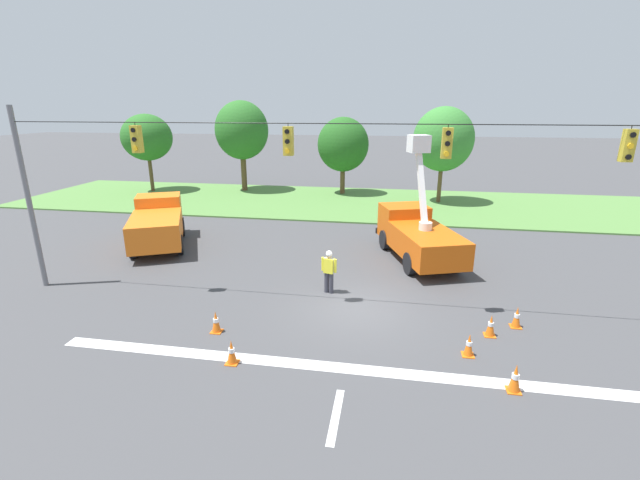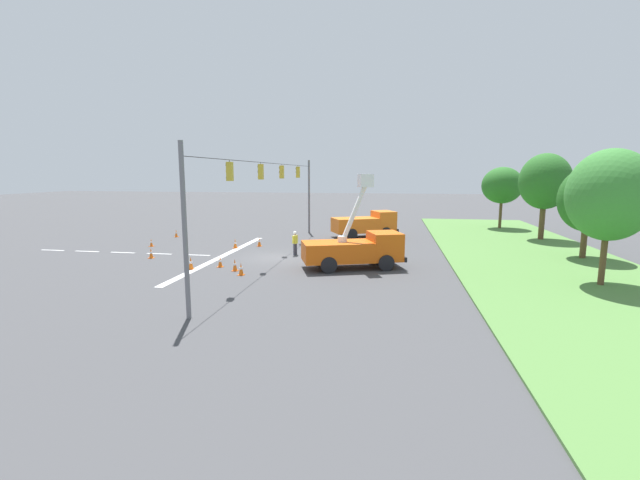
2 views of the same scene
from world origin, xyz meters
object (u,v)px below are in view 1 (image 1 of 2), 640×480
object	(u,v)px
traffic_cone_lane_edge_b	(216,322)
tree_west	(242,131)
tree_centre	(343,145)
traffic_cone_mid_right	(515,378)
road_worker	(329,269)
utility_truck_support_near	(158,223)
traffic_cone_foreground_right	(491,326)
traffic_cone_mid_left	(232,352)
traffic_cone_lane_edge_a	(517,317)
utility_truck_bucket_lift	(417,233)
traffic_cone_far_right	(469,345)
tree_east	(443,139)
tree_far_west	(147,138)

from	to	relation	value
traffic_cone_lane_edge_b	tree_west	bearing A→B (deg)	107.04
tree_west	tree_centre	size ratio (longest dim) A/B	1.20
traffic_cone_mid_right	tree_west	bearing A→B (deg)	122.46
tree_centre	road_worker	distance (m)	20.43
tree_centre	utility_truck_support_near	xyz separation A→B (m)	(-8.03, -15.56, -2.91)
tree_west	traffic_cone_lane_edge_b	xyz separation A→B (m)	(7.31, -23.86, -4.83)
tree_centre	traffic_cone_lane_edge_b	size ratio (longest dim) A/B	8.46
traffic_cone_foreground_right	traffic_cone_mid_left	xyz separation A→B (m)	(-7.70, -2.89, 0.01)
traffic_cone_mid_left	traffic_cone_mid_right	distance (m)	7.73
traffic_cone_mid_right	traffic_cone_lane_edge_a	size ratio (longest dim) A/B	1.07
utility_truck_bucket_lift	traffic_cone_mid_left	bearing A→B (deg)	-119.17
traffic_cone_lane_edge_a	traffic_cone_lane_edge_b	size ratio (longest dim) A/B	0.98
utility_truck_bucket_lift	utility_truck_support_near	world-z (taller)	utility_truck_bucket_lift
traffic_cone_foreground_right	traffic_cone_mid_left	world-z (taller)	traffic_cone_mid_left
utility_truck_bucket_lift	traffic_cone_far_right	bearing A→B (deg)	-82.22
tree_east	traffic_cone_far_right	world-z (taller)	tree_east
tree_east	utility_truck_bucket_lift	world-z (taller)	tree_east
utility_truck_support_near	traffic_cone_lane_edge_b	size ratio (longest dim) A/B	8.45
tree_far_west	traffic_cone_far_right	xyz separation A→B (m)	(23.11, -22.24, -4.30)
tree_far_west	traffic_cone_mid_right	distance (m)	34.08
tree_east	utility_truck_support_near	distance (m)	20.97
tree_west	road_worker	world-z (taller)	tree_west
traffic_cone_far_right	traffic_cone_mid_right	bearing A→B (deg)	-59.61
tree_east	traffic_cone_lane_edge_b	world-z (taller)	tree_east
traffic_cone_far_right	tree_far_west	bearing A→B (deg)	136.09
traffic_cone_foreground_right	traffic_cone_lane_edge_b	distance (m)	8.95
utility_truck_support_near	traffic_cone_lane_edge_a	distance (m)	17.70
utility_truck_bucket_lift	road_worker	size ratio (longest dim) A/B	3.79
tree_east	traffic_cone_mid_left	xyz separation A→B (m)	(-7.92, -23.30, -4.45)
tree_centre	utility_truck_bucket_lift	bearing A→B (deg)	-70.43
tree_far_west	traffic_cone_lane_edge_b	bearing A→B (deg)	-55.70
traffic_cone_foreground_right	traffic_cone_mid_left	size ratio (longest dim) A/B	0.99
traffic_cone_mid_right	traffic_cone_lane_edge_a	distance (m)	3.75
tree_east	traffic_cone_mid_right	bearing A→B (deg)	-90.46
tree_far_west	utility_truck_bucket_lift	bearing A→B (deg)	-31.96
traffic_cone_lane_edge_b	traffic_cone_far_right	xyz separation A→B (m)	(7.98, -0.07, -0.02)
tree_centre	utility_truck_bucket_lift	distance (m)	16.55
traffic_cone_mid_right	traffic_cone_mid_left	bearing A→B (deg)	-179.89
traffic_cone_mid_right	traffic_cone_far_right	xyz separation A→B (m)	(-0.91, 1.55, -0.04)
traffic_cone_foreground_right	traffic_cone_lane_edge_a	size ratio (longest dim) A/B	1.00
traffic_cone_foreground_right	traffic_cone_mid_right	distance (m)	2.87
traffic_cone_lane_edge_a	utility_truck_bucket_lift	bearing A→B (deg)	115.08
traffic_cone_mid_right	traffic_cone_lane_edge_b	size ratio (longest dim) A/B	1.05
traffic_cone_mid_right	tree_east	bearing A→B (deg)	89.54
traffic_cone_far_right	tree_east	bearing A→B (deg)	87.11
traffic_cone_far_right	traffic_cone_lane_edge_a	bearing A→B (deg)	48.06
tree_centre	traffic_cone_mid_left	distance (m)	25.76
tree_west	tree_centre	distance (m)	8.73
traffic_cone_foreground_right	traffic_cone_far_right	distance (m)	1.59
traffic_cone_mid_left	traffic_cone_mid_right	size ratio (longest dim) A/B	0.95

